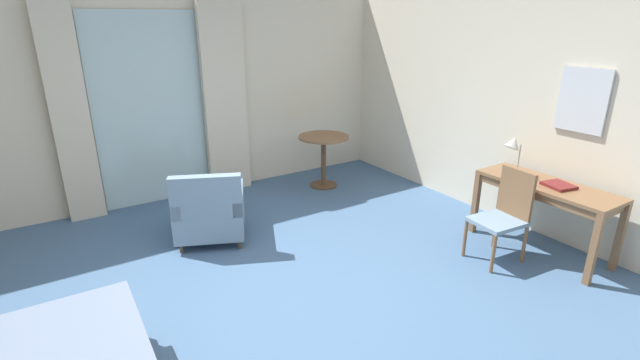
{
  "coord_description": "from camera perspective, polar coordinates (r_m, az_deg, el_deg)",
  "views": [
    {
      "loc": [
        -1.43,
        -2.9,
        2.32
      ],
      "look_at": [
        0.53,
        0.17,
        1.0
      ],
      "focal_mm": 25.22,
      "sensor_mm": 36.0,
      "label": 1
    }
  ],
  "objects": [
    {
      "name": "curtain_panel_left",
      "position": [
        5.91,
        -29.14,
        7.22
      ],
      "size": [
        0.4,
        0.1,
        2.56
      ],
      "primitive_type": "cube",
      "color": "beige",
      "rests_on": "ground"
    },
    {
      "name": "wall_right",
      "position": [
        5.58,
        25.47,
        8.19
      ],
      "size": [
        0.12,
        6.3,
        2.75
      ],
      "primitive_type": "cube",
      "color": "beige",
      "rests_on": "ground"
    },
    {
      "name": "round_cafe_table",
      "position": [
        6.44,
        0.46,
        3.95
      ],
      "size": [
        0.72,
        0.72,
        0.75
      ],
      "color": "brown",
      "rests_on": "ground"
    },
    {
      "name": "closed_book",
      "position": [
        5.04,
        28.03,
        -0.6
      ],
      "size": [
        0.28,
        0.31,
        0.03
      ],
      "primitive_type": "cube",
      "rotation": [
        0.0,
        0.0,
        -0.21
      ],
      "color": "maroon",
      "rests_on": "writing_desk"
    },
    {
      "name": "desk_lamp",
      "position": [
        5.07,
        23.39,
        3.84
      ],
      "size": [
        0.3,
        0.17,
        0.46
      ],
      "color": "#B7B2A8",
      "rests_on": "writing_desk"
    },
    {
      "name": "curtain_panel_right",
      "position": [
        6.3,
        -11.98,
        9.9
      ],
      "size": [
        0.59,
        0.1,
        2.56
      ],
      "primitive_type": "cube",
      "color": "beige",
      "rests_on": "ground"
    },
    {
      "name": "armchair_by_window",
      "position": [
        5.07,
        -13.72,
        -3.88
      ],
      "size": [
        0.98,
        1.02,
        0.84
      ],
      "color": "gray",
      "rests_on": "ground"
    },
    {
      "name": "writing_desk",
      "position": [
        5.12,
        26.77,
        -1.4
      ],
      "size": [
        0.52,
        1.37,
        0.74
      ],
      "color": "brown",
      "rests_on": "ground"
    },
    {
      "name": "desk_chair",
      "position": [
        4.84,
        22.38,
        -3.8
      ],
      "size": [
        0.5,
        0.45,
        0.93
      ],
      "color": "gray",
      "rests_on": "ground"
    },
    {
      "name": "balcony_glass_door",
      "position": [
        6.15,
        -20.46,
        8.2
      ],
      "size": [
        1.42,
        0.02,
        2.42
      ],
      "primitive_type": "cube",
      "color": "silver",
      "rests_on": "ground"
    },
    {
      "name": "wall_back",
      "position": [
        6.23,
        -19.19,
        10.05
      ],
      "size": [
        6.59,
        0.12,
        2.75
      ],
      "primitive_type": "cube",
      "color": "beige",
      "rests_on": "ground"
    },
    {
      "name": "ground",
      "position": [
        4.01,
        -5.28,
        -16.47
      ],
      "size": [
        6.99,
        6.7,
        0.1
      ],
      "primitive_type": "cube",
      "color": "#426084"
    },
    {
      "name": "wall_mirror",
      "position": [
        5.21,
        30.35,
        8.72
      ],
      "size": [
        0.02,
        0.49,
        0.63
      ],
      "color": "silver"
    }
  ]
}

